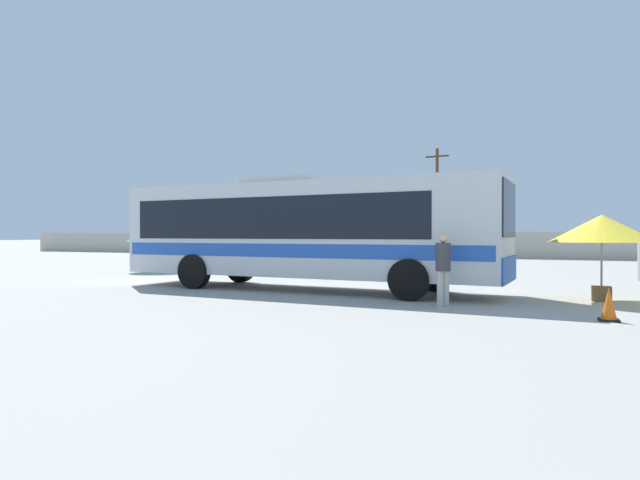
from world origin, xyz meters
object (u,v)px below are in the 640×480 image
(vendor_umbrella_secondary_green, at_px, (155,234))
(roadside_tree_midleft, at_px, (411,202))
(utility_pole_near, at_px, (437,200))
(coach_bus_silver_blue, at_px, (301,229))
(traffic_cone_on_apron, at_px, (609,305))
(parked_car_third_white, at_px, (447,248))
(roadside_tree_left, at_px, (310,212))
(attendant_by_bus_door, at_px, (443,265))
(parked_car_second_grey, at_px, (342,247))
(parked_car_leftmost_dark_blue, at_px, (274,247))
(vendor_umbrella_near_gate_yellow, at_px, (602,230))

(vendor_umbrella_secondary_green, bearing_deg, roadside_tree_midleft, 74.98)
(utility_pole_near, bearing_deg, coach_bus_silver_blue, -88.03)
(vendor_umbrella_secondary_green, xyz_separation_m, roadside_tree_midleft, (6.17, 22.98, 2.56))
(vendor_umbrella_secondary_green, height_order, traffic_cone_on_apron, vendor_umbrella_secondary_green)
(traffic_cone_on_apron, bearing_deg, parked_car_third_white, 106.60)
(coach_bus_silver_blue, xyz_separation_m, vendor_umbrella_secondary_green, (-9.28, 4.59, -0.15))
(vendor_umbrella_secondary_green, height_order, roadside_tree_left, roadside_tree_left)
(parked_car_third_white, height_order, roadside_tree_left, roadside_tree_left)
(coach_bus_silver_blue, relative_size, utility_pole_near, 1.42)
(attendant_by_bus_door, bearing_deg, coach_bus_silver_blue, 153.82)
(coach_bus_silver_blue, height_order, parked_car_second_grey, coach_bus_silver_blue)
(roadside_tree_left, bearing_deg, parked_car_second_grey, -53.28)
(coach_bus_silver_blue, xyz_separation_m, parked_car_leftmost_dark_blue, (-11.52, 20.27, -1.03))
(parked_car_third_white, height_order, traffic_cone_on_apron, parked_car_third_white)
(roadside_tree_left, xyz_separation_m, traffic_cone_on_apron, (20.17, -31.77, -3.34))
(parked_car_third_white, height_order, utility_pole_near, utility_pole_near)
(vendor_umbrella_near_gate_yellow, bearing_deg, parked_car_third_white, 109.78)
(vendor_umbrella_secondary_green, distance_m, traffic_cone_on_apron, 18.84)
(attendant_by_bus_door, xyz_separation_m, parked_car_third_white, (-3.57, 22.03, -0.16))
(parked_car_leftmost_dark_blue, relative_size, parked_car_second_grey, 0.93)
(attendant_by_bus_door, bearing_deg, utility_pole_near, 100.71)
(vendor_umbrella_near_gate_yellow, height_order, traffic_cone_on_apron, vendor_umbrella_near_gate_yellow)
(attendant_by_bus_door, distance_m, traffic_cone_on_apron, 3.43)
(parked_car_leftmost_dark_blue, bearing_deg, utility_pole_near, 32.00)
(parked_car_second_grey, bearing_deg, utility_pole_near, 49.40)
(parked_car_third_white, xyz_separation_m, utility_pole_near, (-1.94, 7.11, 3.51))
(coach_bus_silver_blue, xyz_separation_m, roadside_tree_midleft, (-3.11, 27.58, 2.42))
(coach_bus_silver_blue, bearing_deg, attendant_by_bus_door, -26.18)
(vendor_umbrella_near_gate_yellow, distance_m, roadside_tree_left, 34.92)
(roadside_tree_left, relative_size, traffic_cone_on_apron, 8.05)
(attendant_by_bus_door, xyz_separation_m, traffic_cone_on_apron, (3.26, -0.87, -0.63))
(utility_pole_near, bearing_deg, parked_car_third_white, -74.74)
(attendant_by_bus_door, bearing_deg, vendor_umbrella_near_gate_yellow, 36.87)
(parked_car_second_grey, height_order, parked_car_third_white, parked_car_third_white)
(attendant_by_bus_door, bearing_deg, parked_car_leftmost_dark_blue, 125.56)
(roadside_tree_left, bearing_deg, vendor_umbrella_near_gate_yellow, -54.33)
(parked_car_second_grey, xyz_separation_m, utility_pole_near, (5.39, 6.29, 3.54))
(utility_pole_near, distance_m, roadside_tree_left, 11.55)
(attendant_by_bus_door, relative_size, parked_car_leftmost_dark_blue, 0.40)
(attendant_by_bus_door, xyz_separation_m, utility_pole_near, (-5.51, 29.14, 3.36))
(parked_car_leftmost_dark_blue, bearing_deg, parked_car_second_grey, 3.60)
(utility_pole_near, distance_m, roadside_tree_midleft, 2.30)
(attendant_by_bus_door, distance_m, vendor_umbrella_near_gate_yellow, 4.36)
(vendor_umbrella_near_gate_yellow, relative_size, parked_car_second_grey, 0.55)
(parked_car_third_white, bearing_deg, roadside_tree_midleft, 117.89)
(parked_car_second_grey, relative_size, roadside_tree_left, 0.87)
(parked_car_leftmost_dark_blue, xyz_separation_m, roadside_tree_midleft, (8.40, 7.31, 3.45))
(vendor_umbrella_secondary_green, height_order, parked_car_leftmost_dark_blue, vendor_umbrella_secondary_green)
(vendor_umbrella_near_gate_yellow, bearing_deg, utility_pole_near, 108.59)
(parked_car_leftmost_dark_blue, distance_m, roadside_tree_left, 8.89)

